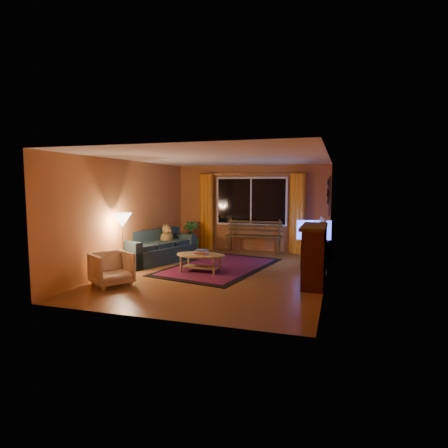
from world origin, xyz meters
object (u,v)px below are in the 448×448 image
(bench, at_px, (253,244))
(coffee_table, at_px, (201,263))
(tv_console, at_px, (317,253))
(armchair, at_px, (111,267))
(sofa, at_px, (157,247))
(floor_lamp, at_px, (123,244))

(bench, height_order, coffee_table, bench)
(bench, relative_size, tv_console, 1.22)
(armchair, relative_size, coffee_table, 0.63)
(sofa, bearing_deg, bench, 67.49)
(sofa, xyz_separation_m, floor_lamp, (-0.17, -1.26, 0.25))
(floor_lamp, bearing_deg, armchair, -70.65)
(coffee_table, xyz_separation_m, tv_console, (2.42, 1.62, 0.07))
(bench, bearing_deg, tv_console, -32.02)
(bench, height_order, tv_console, tv_console)
(armchair, height_order, coffee_table, armchair)
(armchair, bearing_deg, floor_lamp, 52.92)
(sofa, relative_size, tv_console, 1.50)
(bench, distance_m, coffee_table, 2.78)
(bench, bearing_deg, coffee_table, -103.06)
(coffee_table, bearing_deg, armchair, -129.79)
(bench, xyz_separation_m, armchair, (-1.83, -4.23, 0.11))
(floor_lamp, xyz_separation_m, tv_console, (4.00, 2.20, -0.38))
(bench, bearing_deg, armchair, -114.57)
(coffee_table, bearing_deg, floor_lamp, -159.89)
(armchair, relative_size, tv_console, 0.54)
(bench, height_order, floor_lamp, floor_lamp)
(bench, distance_m, floor_lamp, 3.97)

